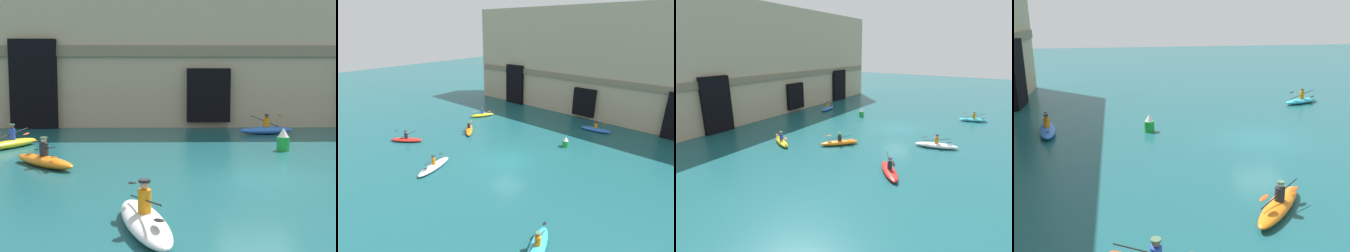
% 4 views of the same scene
% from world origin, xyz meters
% --- Properties ---
extents(ground_plane, '(120.00, 120.00, 0.00)m').
position_xyz_m(ground_plane, '(0.00, 0.00, 0.00)').
color(ground_plane, '#195156').
extents(kayak_blue, '(3.24, 1.30, 1.12)m').
position_xyz_m(kayak_blue, '(2.86, 11.24, 0.25)').
color(kayak_blue, blue).
rests_on(kayak_blue, ground).
extents(kayak_orange, '(2.94, 2.79, 1.10)m').
position_xyz_m(kayak_orange, '(-7.37, 2.26, 0.24)').
color(kayak_orange, orange).
rests_on(kayak_orange, ground).
extents(kayak_cyan, '(1.78, 3.13, 1.13)m').
position_xyz_m(kayak_cyan, '(7.34, -6.12, 0.22)').
color(kayak_cyan, '#33B2C6').
rests_on(kayak_cyan, ground).
extents(marker_buoy, '(0.56, 0.56, 1.01)m').
position_xyz_m(marker_buoy, '(2.32, 5.66, 0.47)').
color(marker_buoy, green).
rests_on(marker_buoy, ground).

